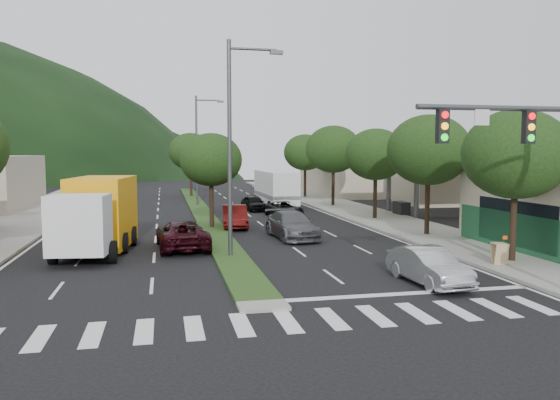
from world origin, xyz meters
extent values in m
plane|color=black|center=(0.00, 0.00, 0.00)|extent=(160.00, 160.00, 0.00)
cube|color=gray|center=(12.50, 25.00, 0.07)|extent=(5.00, 90.00, 0.15)
cube|color=gray|center=(-13.00, 25.00, 0.07)|extent=(6.00, 90.00, 0.15)
cube|color=#1E3E16|center=(0.00, 28.00, 0.06)|extent=(1.60, 56.00, 0.12)
cube|color=silver|center=(0.00, -2.00, 0.01)|extent=(19.00, 2.20, 0.01)
cylinder|color=#47494C|center=(7.60, -1.50, 6.30)|extent=(6.00, 0.18, 0.18)
cube|color=black|center=(8.40, -1.65, 5.70)|extent=(0.35, 0.25, 1.05)
cube|color=black|center=(5.40, -1.65, 5.70)|extent=(0.35, 0.25, 1.05)
cube|color=silver|center=(19.00, 22.00, 5.00)|extent=(12.00, 8.00, 0.50)
cube|color=yellow|center=(19.00, 22.00, 4.65)|extent=(12.20, 8.20, 0.50)
cylinder|color=#47494C|center=(15.00, 19.50, 2.30)|extent=(0.36, 0.36, 4.60)
cylinder|color=#47494C|center=(23.00, 19.50, 2.30)|extent=(0.36, 0.36, 4.60)
cylinder|color=#47494C|center=(15.00, 24.50, 2.30)|extent=(0.36, 0.36, 4.60)
cylinder|color=#47494C|center=(23.00, 24.50, 2.30)|extent=(0.36, 0.36, 4.60)
cube|color=black|center=(15.00, 22.00, 0.55)|extent=(0.80, 1.60, 1.10)
cube|color=black|center=(23.00, 22.00, 0.55)|extent=(0.80, 1.60, 1.10)
cube|color=beige|center=(19.50, 44.00, 2.60)|extent=(10.00, 16.00, 5.20)
cylinder|color=black|center=(12.00, 4.00, 1.97)|extent=(0.28, 0.28, 3.64)
ellipsoid|color=black|center=(12.00, 4.00, 4.83)|extent=(4.60, 4.60, 3.91)
cylinder|color=black|center=(12.00, 12.00, 2.05)|extent=(0.28, 0.28, 3.81)
ellipsoid|color=black|center=(12.00, 12.00, 5.05)|extent=(4.80, 4.80, 4.08)
cylinder|color=black|center=(12.00, 20.00, 1.94)|extent=(0.28, 0.28, 3.58)
ellipsoid|color=black|center=(12.00, 20.00, 4.76)|extent=(4.40, 4.40, 3.74)
cylinder|color=black|center=(12.00, 30.00, 2.11)|extent=(0.28, 0.28, 3.92)
ellipsoid|color=black|center=(12.00, 30.00, 5.19)|extent=(5.00, 5.00, 4.25)
cylinder|color=black|center=(12.00, 40.00, 2.00)|extent=(0.28, 0.28, 3.70)
ellipsoid|color=black|center=(12.00, 40.00, 4.90)|extent=(4.60, 4.60, 3.91)
cylinder|color=black|center=(0.00, 18.00, 1.80)|extent=(0.28, 0.28, 3.36)
ellipsoid|color=black|center=(0.00, 18.00, 4.44)|extent=(4.00, 4.00, 3.40)
cylinder|color=black|center=(0.00, 44.00, 2.02)|extent=(0.28, 0.28, 3.81)
ellipsoid|color=black|center=(0.00, 44.00, 5.02)|extent=(4.80, 4.80, 4.08)
cylinder|color=#47494C|center=(0.00, 8.00, 5.00)|extent=(0.20, 0.20, 10.00)
cylinder|color=#47494C|center=(1.10, 8.00, 9.60)|extent=(2.20, 0.12, 0.12)
cube|color=#47494C|center=(2.20, 8.00, 9.50)|extent=(0.60, 0.25, 0.18)
cylinder|color=#47494C|center=(0.00, 33.00, 5.00)|extent=(0.20, 0.20, 10.00)
cylinder|color=#47494C|center=(1.10, 33.00, 9.60)|extent=(2.20, 0.12, 0.12)
cube|color=#47494C|center=(2.20, 33.00, 9.50)|extent=(0.60, 0.25, 0.18)
imported|color=#BABDC2|center=(6.61, 1.34, 0.68)|extent=(1.74, 4.23, 1.36)
imported|color=black|center=(-2.12, 10.81, 0.73)|extent=(2.72, 5.37, 1.46)
imported|color=black|center=(4.42, 28.02, 0.65)|extent=(1.99, 3.96, 1.29)
imported|color=#55555A|center=(4.14, 13.02, 0.76)|extent=(2.52, 5.36, 1.51)
imported|color=#530F0D|center=(1.50, 18.02, 0.73)|extent=(1.90, 4.54, 1.46)
imported|color=black|center=(5.93, 23.02, 0.60)|extent=(2.51, 4.52, 1.20)
cube|color=white|center=(-6.60, 7.50, 1.80)|extent=(2.68, 2.12, 2.59)
cube|color=#F5A10C|center=(-6.04, 11.62, 1.91)|extent=(3.21, 5.03, 3.49)
cube|color=black|center=(-6.16, 10.73, 0.51)|extent=(3.12, 6.77, 0.34)
cylinder|color=black|center=(-5.26, 7.79, 0.51)|extent=(0.47, 1.05, 1.01)
cylinder|color=black|center=(-7.82, 8.14, 0.51)|extent=(0.47, 1.05, 1.01)
cylinder|color=black|center=(-4.92, 10.22, 0.51)|extent=(0.47, 1.05, 1.01)
cylinder|color=black|center=(-7.49, 10.57, 0.51)|extent=(0.47, 1.05, 1.01)
cylinder|color=black|center=(-4.62, 12.42, 0.51)|extent=(0.47, 1.05, 1.01)
cylinder|color=black|center=(-7.19, 12.78, 0.51)|extent=(0.47, 1.05, 1.01)
cube|color=white|center=(6.87, 30.86, 1.82)|extent=(2.51, 8.44, 2.80)
cube|color=slate|center=(6.87, 30.86, 1.12)|extent=(2.57, 8.45, 0.33)
cylinder|color=black|center=(5.63, 34.19, 0.42)|extent=(0.34, 0.85, 0.84)
cylinder|color=black|center=(7.97, 34.24, 0.42)|extent=(0.34, 0.85, 0.84)
cylinder|color=black|center=(5.66, 33.19, 0.42)|extent=(0.34, 0.85, 0.84)
cylinder|color=black|center=(7.99, 33.24, 0.42)|extent=(0.34, 0.85, 0.84)
cylinder|color=black|center=(5.77, 27.81, 0.42)|extent=(0.34, 0.85, 0.84)
cylinder|color=black|center=(8.10, 27.86, 0.42)|extent=(0.34, 0.85, 0.84)
cube|color=tan|center=(10.88, 3.12, 0.61)|extent=(0.59, 0.31, 0.92)
cube|color=tan|center=(10.94, 3.52, 0.61)|extent=(0.59, 0.31, 0.92)
cube|color=tan|center=(10.91, 3.32, 1.05)|extent=(0.62, 0.53, 0.04)
cube|color=#DC470C|center=(10.99, 3.08, 1.34)|extent=(0.20, 0.05, 0.15)
camera|label=1|loc=(-3.01, -17.08, 4.90)|focal=35.00mm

